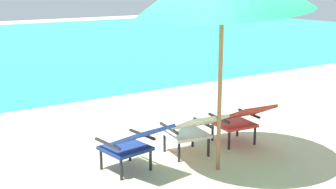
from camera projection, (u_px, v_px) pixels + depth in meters
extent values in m
plane|color=#CCB78E|center=(72.00, 97.00, 9.27)|extent=(40.00, 40.00, 0.00)
cube|color=navy|center=(125.00, 148.00, 5.62)|extent=(0.58, 0.56, 0.04)
cube|color=navy|center=(144.00, 134.00, 5.29)|extent=(0.58, 0.58, 0.27)
cylinder|color=black|center=(101.00, 159.00, 5.67)|extent=(0.04, 0.04, 0.26)
cylinder|color=black|center=(130.00, 151.00, 5.95)|extent=(0.04, 0.04, 0.26)
cylinder|color=black|center=(121.00, 170.00, 5.36)|extent=(0.04, 0.04, 0.26)
cylinder|color=black|center=(151.00, 160.00, 5.65)|extent=(0.04, 0.04, 0.26)
cube|color=black|center=(107.00, 144.00, 5.43)|extent=(0.09, 0.50, 0.03)
cube|color=black|center=(142.00, 134.00, 5.76)|extent=(0.09, 0.50, 0.03)
cube|color=silver|center=(186.00, 134.00, 6.15)|extent=(0.58, 0.57, 0.04)
cube|color=silver|center=(201.00, 122.00, 5.77)|extent=(0.58, 0.58, 0.27)
cylinder|color=black|center=(165.00, 142.00, 6.27)|extent=(0.04, 0.04, 0.26)
cylinder|color=black|center=(193.00, 138.00, 6.46)|extent=(0.04, 0.04, 0.26)
cylinder|color=black|center=(179.00, 152.00, 5.91)|extent=(0.04, 0.04, 0.26)
cylinder|color=black|center=(208.00, 147.00, 6.10)|extent=(0.04, 0.04, 0.26)
cube|color=black|center=(169.00, 128.00, 6.01)|extent=(0.10, 0.50, 0.03)
cube|color=black|center=(203.00, 123.00, 6.23)|extent=(0.10, 0.50, 0.03)
cube|color=red|center=(234.00, 124.00, 6.60)|extent=(0.58, 0.56, 0.04)
cube|color=red|center=(250.00, 112.00, 6.22)|extent=(0.58, 0.58, 0.27)
cylinder|color=black|center=(213.00, 132.00, 6.72)|extent=(0.04, 0.04, 0.26)
cylinder|color=black|center=(237.00, 128.00, 6.91)|extent=(0.04, 0.04, 0.26)
cylinder|color=black|center=(229.00, 140.00, 6.35)|extent=(0.04, 0.04, 0.26)
cylinder|color=black|center=(255.00, 136.00, 6.55)|extent=(0.04, 0.04, 0.26)
cube|color=black|center=(219.00, 118.00, 6.45)|extent=(0.09, 0.50, 0.03)
cube|color=black|center=(249.00, 113.00, 6.68)|extent=(0.09, 0.50, 0.03)
cylinder|color=olive|center=(220.00, 92.00, 5.47)|extent=(0.05, 0.05, 1.95)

